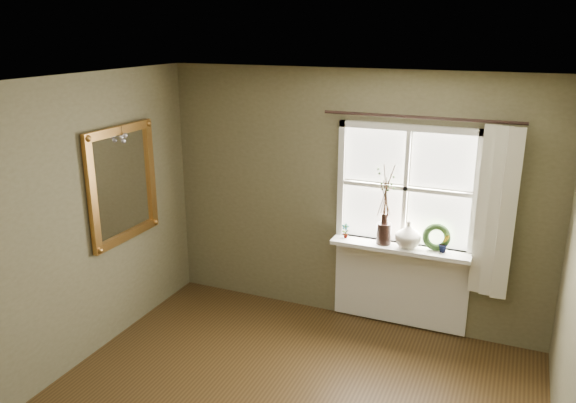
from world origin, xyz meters
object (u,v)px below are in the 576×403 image
at_px(dark_jug, 384,233).
at_px(cream_vase, 408,234).
at_px(wreath, 436,240).
at_px(gilt_mirror, 123,184).

height_order(dark_jug, cream_vase, cream_vase).
bearing_deg(dark_jug, cream_vase, 0.00).
height_order(wreath, gilt_mirror, gilt_mirror).
bearing_deg(cream_vase, gilt_mirror, -159.58).
xyz_separation_m(dark_jug, wreath, (0.50, 0.04, -0.01)).
relative_size(dark_jug, gilt_mirror, 0.19).
bearing_deg(wreath, cream_vase, -176.29).
height_order(cream_vase, wreath, cream_vase).
relative_size(cream_vase, gilt_mirror, 0.23).
bearing_deg(dark_jug, wreath, 4.56).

